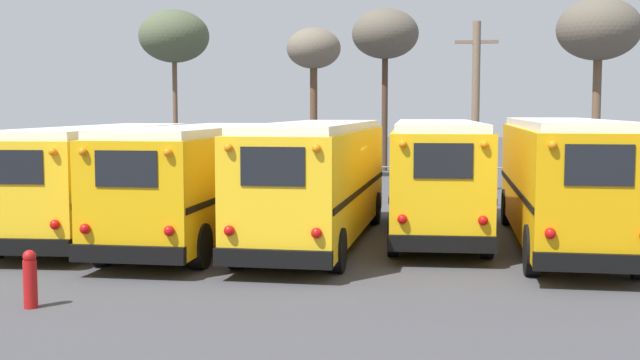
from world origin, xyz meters
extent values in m
plane|color=#424247|center=(0.00, 0.00, 0.00)|extent=(160.00, 160.00, 0.00)
cube|color=yellow|center=(-6.20, 0.28, 1.57)|extent=(2.72, 10.69, 2.46)
cube|color=white|center=(-6.20, 0.28, 2.90)|extent=(2.52, 10.26, 0.20)
cube|color=black|center=(-6.06, -5.07, 0.51)|extent=(2.50, 0.26, 0.36)
cube|color=black|center=(-6.06, -5.04, 2.24)|extent=(1.35, 0.06, 0.74)
sphere|color=red|center=(-5.15, -5.05, 1.01)|extent=(0.22, 0.22, 0.22)
sphere|color=orange|center=(-5.15, -5.05, 2.58)|extent=(0.18, 0.18, 0.18)
cube|color=black|center=(-7.44, 0.25, 1.38)|extent=(0.29, 10.41, 0.14)
cube|color=black|center=(-4.97, 0.32, 1.38)|extent=(0.29, 10.41, 0.14)
cylinder|color=black|center=(-7.45, 4.27, 0.48)|extent=(0.30, 0.96, 0.95)
cylinder|color=black|center=(-5.16, 4.33, 0.48)|extent=(0.30, 0.96, 0.95)
cylinder|color=black|center=(-4.96, -3.70, 0.48)|extent=(0.30, 0.96, 0.95)
cube|color=#EAAA0F|center=(-3.10, -0.88, 1.60)|extent=(2.76, 9.73, 2.49)
cube|color=white|center=(-3.10, -0.88, 2.94)|extent=(2.56, 9.34, 0.20)
cube|color=black|center=(-3.28, -5.74, 0.53)|extent=(2.46, 0.29, 0.36)
cube|color=black|center=(-3.28, -5.72, 2.28)|extent=(1.32, 0.08, 0.75)
sphere|color=red|center=(-4.18, -5.72, 1.04)|extent=(0.22, 0.22, 0.22)
sphere|color=orange|center=(-4.18, -5.72, 2.62)|extent=(0.18, 0.18, 0.18)
sphere|color=red|center=(-2.38, -5.79, 1.04)|extent=(0.22, 0.22, 0.22)
sphere|color=orange|center=(-2.38, -5.79, 2.62)|extent=(0.18, 0.18, 0.18)
cube|color=black|center=(-4.32, -0.84, 1.41)|extent=(0.37, 9.45, 0.14)
cube|color=black|center=(-1.89, -0.93, 1.41)|extent=(0.37, 9.45, 0.14)
cylinder|color=black|center=(-4.09, 2.68, 0.50)|extent=(0.32, 1.02, 1.01)
cylinder|color=black|center=(-1.85, 2.60, 0.50)|extent=(0.32, 1.02, 1.01)
cylinder|color=black|center=(-4.36, -4.36, 0.50)|extent=(0.32, 1.02, 1.01)
cylinder|color=black|center=(-2.11, -4.45, 0.50)|extent=(0.32, 1.02, 1.01)
cube|color=yellow|center=(0.00, -0.71, 1.64)|extent=(2.90, 10.13, 2.60)
cube|color=white|center=(0.00, -0.71, 3.04)|extent=(2.69, 9.72, 0.20)
cube|color=black|center=(-0.27, -5.75, 0.52)|extent=(2.43, 0.33, 0.36)
cube|color=black|center=(-0.27, -5.73, 2.36)|extent=(1.31, 0.10, 0.78)
sphere|color=red|center=(-1.16, -5.71, 1.05)|extent=(0.22, 0.22, 0.22)
sphere|color=orange|center=(-1.16, -5.71, 2.72)|extent=(0.18, 0.18, 0.18)
sphere|color=red|center=(0.62, -5.81, 1.05)|extent=(0.22, 0.22, 0.22)
sphere|color=orange|center=(0.62, -5.81, 2.72)|extent=(0.18, 0.18, 0.18)
cube|color=black|center=(-1.20, -0.65, 1.44)|extent=(0.54, 9.80, 0.14)
cube|color=black|center=(1.20, -0.77, 1.44)|extent=(0.54, 9.80, 0.14)
cylinder|color=black|center=(-0.91, 3.05, 0.48)|extent=(0.33, 0.98, 0.96)
cylinder|color=black|center=(1.30, 2.93, 0.48)|extent=(0.33, 0.98, 0.96)
cylinder|color=black|center=(-1.30, -4.36, 0.48)|extent=(0.33, 0.98, 0.96)
cylinder|color=black|center=(0.91, -4.47, 0.48)|extent=(0.33, 0.98, 0.96)
cube|color=yellow|center=(3.10, 1.00, 1.66)|extent=(2.39, 9.46, 2.58)
cube|color=white|center=(3.10, 1.00, 3.05)|extent=(2.20, 9.08, 0.20)
cube|color=black|center=(3.13, -3.76, 0.55)|extent=(2.37, 0.22, 0.36)
cube|color=black|center=(3.13, -3.74, 2.37)|extent=(1.28, 0.04, 0.77)
sphere|color=red|center=(2.26, -3.78, 1.08)|extent=(0.22, 0.22, 0.22)
sphere|color=orange|center=(2.26, -3.78, 2.73)|extent=(0.18, 0.18, 0.18)
sphere|color=red|center=(4.01, -3.76, 1.08)|extent=(0.22, 0.22, 0.22)
sphere|color=orange|center=(4.01, -3.76, 2.73)|extent=(0.18, 0.18, 0.18)
cube|color=black|center=(1.93, 0.99, 1.46)|extent=(0.09, 9.25, 0.14)
cube|color=black|center=(4.28, 1.01, 1.46)|extent=(0.09, 9.25, 0.14)
cylinder|color=black|center=(1.99, 4.41, 0.53)|extent=(0.29, 1.05, 1.05)
cylinder|color=black|center=(4.16, 4.43, 0.53)|extent=(0.29, 1.05, 1.05)
cylinder|color=black|center=(2.04, -2.43, 0.53)|extent=(0.29, 1.05, 1.05)
cylinder|color=black|center=(4.21, -2.41, 0.53)|extent=(0.29, 1.05, 1.05)
cube|color=#E5A00C|center=(6.20, -0.56, 1.70)|extent=(2.72, 10.22, 2.65)
cube|color=white|center=(6.20, -0.56, 3.12)|extent=(2.52, 9.80, 0.20)
cube|color=black|center=(6.00, -5.66, 0.56)|extent=(2.37, 0.29, 0.36)
cube|color=black|center=(6.00, -5.64, 2.43)|extent=(1.28, 0.08, 0.79)
sphere|color=red|center=(5.13, -5.64, 1.11)|extent=(0.22, 0.22, 0.22)
sphere|color=orange|center=(5.13, -5.64, 2.80)|extent=(0.18, 0.18, 0.18)
cube|color=black|center=(5.03, -0.51, 1.50)|extent=(0.42, 9.92, 0.14)
cube|color=black|center=(7.37, -0.60, 1.50)|extent=(0.42, 9.92, 0.14)
cylinder|color=black|center=(5.27, 3.25, 0.54)|extent=(0.32, 1.09, 1.08)
cylinder|color=black|center=(7.43, 3.16, 0.54)|extent=(0.32, 1.09, 1.08)
cylinder|color=black|center=(4.97, -4.28, 0.54)|extent=(0.32, 1.09, 1.08)
cylinder|color=black|center=(7.13, -4.36, 0.54)|extent=(0.32, 1.09, 1.08)
cylinder|color=#75604C|center=(4.98, 13.15, 3.57)|extent=(0.34, 0.34, 7.15)
cube|color=#75604C|center=(4.98, 13.15, 6.29)|extent=(1.80, 0.14, 0.14)
cylinder|color=brown|center=(-2.57, 18.19, 2.87)|extent=(0.36, 0.36, 5.73)
ellipsoid|color=#6B6051|center=(-2.57, 18.19, 6.47)|extent=(2.67, 2.67, 2.00)
cylinder|color=#473323|center=(0.70, 24.09, 3.33)|extent=(0.34, 0.34, 6.66)
ellipsoid|color=#5B5447|center=(0.70, 24.09, 7.68)|extent=(3.73, 3.73, 2.80)
cylinder|color=brown|center=(10.79, 17.31, 3.05)|extent=(0.39, 0.39, 6.10)
ellipsoid|color=#5B5447|center=(10.79, 17.31, 7.15)|extent=(3.82, 3.82, 2.87)
cylinder|color=brown|center=(-10.24, 20.14, 3.15)|extent=(0.26, 0.26, 6.29)
ellipsoid|color=#4C563D|center=(-10.24, 20.14, 7.31)|extent=(3.70, 3.70, 2.77)
cylinder|color=#939399|center=(-10.20, 7.60, 0.70)|extent=(0.06, 0.06, 1.40)
cylinder|color=#939399|center=(-7.65, 7.60, 0.70)|extent=(0.06, 0.06, 1.40)
cylinder|color=#939399|center=(-5.10, 7.60, 0.70)|extent=(0.06, 0.06, 1.40)
cylinder|color=#939399|center=(-2.55, 7.60, 0.70)|extent=(0.06, 0.06, 1.40)
cylinder|color=#939399|center=(0.00, 7.60, 0.70)|extent=(0.06, 0.06, 1.40)
cylinder|color=#939399|center=(2.55, 7.60, 0.70)|extent=(0.06, 0.06, 1.40)
cylinder|color=#939399|center=(5.10, 7.60, 0.70)|extent=(0.06, 0.06, 1.40)
cylinder|color=#939399|center=(7.65, 7.60, 0.70)|extent=(0.06, 0.06, 1.40)
cylinder|color=#939399|center=(10.20, 7.60, 0.70)|extent=(0.06, 0.06, 1.40)
cylinder|color=#939399|center=(0.00, 7.60, 1.40)|extent=(20.41, 0.04, 0.04)
cylinder|color=#B21414|center=(-4.14, -8.18, 0.42)|extent=(0.24, 0.24, 0.85)
sphere|color=#B21414|center=(-4.14, -8.18, 0.92)|extent=(0.23, 0.23, 0.23)
camera|label=1|loc=(2.59, -21.29, 3.49)|focal=45.00mm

